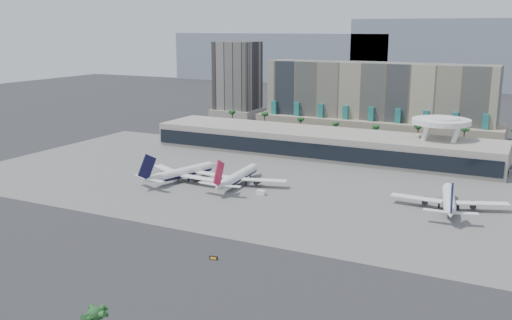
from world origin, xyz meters
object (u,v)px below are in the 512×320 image
at_px(airliner_centre, 238,176).
at_px(airliner_right, 449,200).
at_px(taxiway_sign, 214,258).
at_px(airliner_left, 182,173).
at_px(service_vehicle_a, 172,179).
at_px(service_vehicle_b, 261,193).

xyz_separation_m(airliner_centre, airliner_right, (79.94, 4.98, 0.01)).
bearing_deg(taxiway_sign, airliner_left, 119.80).
distance_m(airliner_centre, taxiway_sign, 75.42).
bearing_deg(service_vehicle_a, service_vehicle_b, -23.72).
relative_size(airliner_left, taxiway_sign, 17.14).
xyz_separation_m(airliner_left, service_vehicle_a, (-3.34, -2.52, -2.65)).
height_order(airliner_centre, taxiway_sign, airliner_centre).
bearing_deg(airliner_centre, service_vehicle_a, -168.42).
height_order(service_vehicle_a, taxiway_sign, service_vehicle_a).
height_order(airliner_centre, airliner_right, airliner_right).
bearing_deg(taxiway_sign, service_vehicle_b, 94.48).
height_order(airliner_right, taxiway_sign, airliner_right).
relative_size(service_vehicle_a, taxiway_sign, 1.64).
distance_m(service_vehicle_b, taxiway_sign, 63.07).
xyz_separation_m(airliner_left, airliner_right, (103.46, 9.85, -0.01)).
distance_m(airliner_left, taxiway_sign, 83.61).
relative_size(airliner_left, airliner_right, 0.98).
distance_m(airliner_centre, service_vehicle_b, 16.57).
bearing_deg(airliner_centre, airliner_left, -172.10).
xyz_separation_m(airliner_left, airliner_centre, (23.52, 4.86, -0.02)).
height_order(airliner_left, airliner_right, airliner_left).
bearing_deg(service_vehicle_a, taxiway_sign, -70.22).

